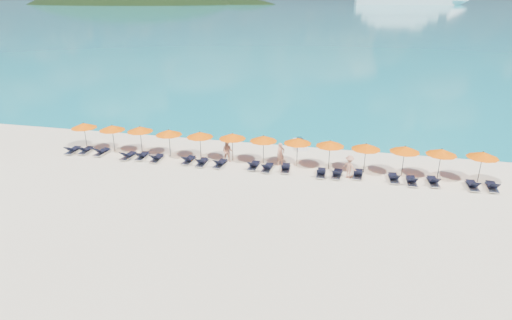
# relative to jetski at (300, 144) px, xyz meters

# --- Properties ---
(ground) EXTENTS (1400.00, 1400.00, 0.00)m
(ground) POSITION_rel_jetski_xyz_m (-2.27, -9.76, -0.32)
(ground) COLOR beige
(sea) EXTENTS (1600.00, 1300.00, 0.01)m
(sea) POSITION_rel_jetski_xyz_m (-2.27, 650.24, -0.31)
(sea) COLOR #1FA9B2
(sea) RESTS_ON ground
(headland_main) EXTENTS (374.00, 242.00, 126.50)m
(headland_main) POSITION_rel_jetski_xyz_m (-302.27, 530.24, -38.32)
(headland_main) COLOR black
(headland_main) RESTS_ON ground
(headland_small) EXTENTS (162.00, 126.00, 85.50)m
(headland_small) POSITION_rel_jetski_xyz_m (-152.27, 550.24, -35.32)
(headland_small) COLOR black
(headland_small) RESTS_ON ground
(sailboat_near) EXTENTS (5.97, 1.99, 10.94)m
(sailboat_near) POSITION_rel_jetski_xyz_m (109.45, 554.97, 0.81)
(sailboat_near) COLOR white
(sailboat_near) RESTS_ON ground
(jetski) EXTENTS (1.49, 2.29, 0.77)m
(jetski) POSITION_rel_jetski_xyz_m (0.00, 0.00, 0.00)
(jetski) COLOR white
(jetski) RESTS_ON ground
(beachgoer_a) EXTENTS (0.78, 0.75, 1.80)m
(beachgoer_a) POSITION_rel_jetski_xyz_m (-0.90, -4.43, 0.59)
(beachgoer_a) COLOR tan
(beachgoer_a) RESTS_ON ground
(beachgoer_b) EXTENTS (0.88, 0.56, 1.73)m
(beachgoer_b) POSITION_rel_jetski_xyz_m (-5.04, -4.62, 0.55)
(beachgoer_b) COLOR tan
(beachgoer_b) RESTS_ON ground
(beachgoer_c) EXTENTS (1.19, 0.94, 1.67)m
(beachgoer_c) POSITION_rel_jetski_xyz_m (4.23, -5.64, 0.52)
(beachgoer_c) COLOR tan
(beachgoer_c) RESTS_ON ground
(umbrella_0) EXTENTS (2.10, 2.10, 2.28)m
(umbrella_0) POSITION_rel_jetski_xyz_m (-17.56, -4.34, 1.70)
(umbrella_0) COLOR black
(umbrella_0) RESTS_ON ground
(umbrella_1) EXTENTS (2.10, 2.10, 2.28)m
(umbrella_1) POSITION_rel_jetski_xyz_m (-14.93, -4.38, 1.70)
(umbrella_1) COLOR black
(umbrella_1) RESTS_ON ground
(umbrella_2) EXTENTS (2.10, 2.10, 2.28)m
(umbrella_2) POSITION_rel_jetski_xyz_m (-12.54, -4.19, 1.70)
(umbrella_2) COLOR black
(umbrella_2) RESTS_ON ground
(umbrella_3) EXTENTS (2.10, 2.10, 2.28)m
(umbrella_3) POSITION_rel_jetski_xyz_m (-9.90, -4.47, 1.70)
(umbrella_3) COLOR black
(umbrella_3) RESTS_ON ground
(umbrella_4) EXTENTS (2.10, 2.10, 2.28)m
(umbrella_4) POSITION_rel_jetski_xyz_m (-7.30, -4.46, 1.70)
(umbrella_4) COLOR black
(umbrella_4) RESTS_ON ground
(umbrella_5) EXTENTS (2.10, 2.10, 2.28)m
(umbrella_5) POSITION_rel_jetski_xyz_m (-4.73, -4.27, 1.70)
(umbrella_5) COLOR black
(umbrella_5) RESTS_ON ground
(umbrella_6) EXTENTS (2.10, 2.10, 2.28)m
(umbrella_6) POSITION_rel_jetski_xyz_m (-2.28, -4.27, 1.70)
(umbrella_6) COLOR black
(umbrella_6) RESTS_ON ground
(umbrella_7) EXTENTS (2.10, 2.10, 2.28)m
(umbrella_7) POSITION_rel_jetski_xyz_m (0.32, -4.22, 1.70)
(umbrella_7) COLOR black
(umbrella_7) RESTS_ON ground
(umbrella_8) EXTENTS (2.10, 2.10, 2.28)m
(umbrella_8) POSITION_rel_jetski_xyz_m (2.72, -4.30, 1.70)
(umbrella_8) COLOR black
(umbrella_8) RESTS_ON ground
(umbrella_9) EXTENTS (2.10, 2.10, 2.28)m
(umbrella_9) POSITION_rel_jetski_xyz_m (5.28, -4.40, 1.70)
(umbrella_9) COLOR black
(umbrella_9) RESTS_ON ground
(umbrella_10) EXTENTS (2.10, 2.10, 2.28)m
(umbrella_10) POSITION_rel_jetski_xyz_m (7.94, -4.34, 1.70)
(umbrella_10) COLOR black
(umbrella_10) RESTS_ON ground
(umbrella_11) EXTENTS (2.10, 2.10, 2.28)m
(umbrella_11) POSITION_rel_jetski_xyz_m (10.36, -4.37, 1.70)
(umbrella_11) COLOR black
(umbrella_11) RESTS_ON ground
(umbrella_12) EXTENTS (2.10, 2.10, 2.28)m
(umbrella_12) POSITION_rel_jetski_xyz_m (13.00, -4.33, 1.70)
(umbrella_12) COLOR black
(umbrella_12) RESTS_ON ground
(lounger_0) EXTENTS (0.72, 1.73, 0.66)m
(lounger_0) POSITION_rel_jetski_xyz_m (-18.04, -5.58, -0.08)
(lounger_0) COLOR silver
(lounger_0) RESTS_ON ground
(lounger_1) EXTENTS (0.69, 1.72, 0.66)m
(lounger_1) POSITION_rel_jetski_xyz_m (-16.99, -5.35, -0.08)
(lounger_1) COLOR silver
(lounger_1) RESTS_ON ground
(lounger_2) EXTENTS (0.74, 1.74, 0.66)m
(lounger_2) POSITION_rel_jetski_xyz_m (-15.49, -5.40, -0.08)
(lounger_2) COLOR silver
(lounger_2) RESTS_ON ground
(lounger_3) EXTENTS (0.77, 1.75, 0.66)m
(lounger_3) POSITION_rel_jetski_xyz_m (-12.94, -5.73, -0.08)
(lounger_3) COLOR silver
(lounger_3) RESTS_ON ground
(lounger_4) EXTENTS (0.71, 1.73, 0.66)m
(lounger_4) POSITION_rel_jetski_xyz_m (-11.86, -5.50, -0.08)
(lounger_4) COLOR silver
(lounger_4) RESTS_ON ground
(lounger_5) EXTENTS (0.67, 1.72, 0.66)m
(lounger_5) POSITION_rel_jetski_xyz_m (-10.50, -5.71, -0.08)
(lounger_5) COLOR silver
(lounger_5) RESTS_ON ground
(lounger_6) EXTENTS (0.70, 1.73, 0.66)m
(lounger_6) POSITION_rel_jetski_xyz_m (-7.92, -5.52, -0.08)
(lounger_6) COLOR silver
(lounger_6) RESTS_ON ground
(lounger_7) EXTENTS (0.67, 1.72, 0.66)m
(lounger_7) POSITION_rel_jetski_xyz_m (-6.76, -5.72, -0.08)
(lounger_7) COLOR silver
(lounger_7) RESTS_ON ground
(lounger_8) EXTENTS (0.79, 1.75, 0.66)m
(lounger_8) POSITION_rel_jetski_xyz_m (-5.31, -5.65, -0.08)
(lounger_8) COLOR silver
(lounger_8) RESTS_ON ground
(lounger_9) EXTENTS (0.67, 1.72, 0.66)m
(lounger_9) POSITION_rel_jetski_xyz_m (-2.75, -5.46, -0.08)
(lounger_9) COLOR silver
(lounger_9) RESTS_ON ground
(lounger_10) EXTENTS (0.72, 1.73, 0.66)m
(lounger_10) POSITION_rel_jetski_xyz_m (-1.66, -5.65, -0.08)
(lounger_10) COLOR silver
(lounger_10) RESTS_ON ground
(lounger_11) EXTENTS (0.76, 1.74, 0.66)m
(lounger_11) POSITION_rel_jetski_xyz_m (-0.34, -5.42, -0.08)
(lounger_11) COLOR silver
(lounger_11) RESTS_ON ground
(lounger_12) EXTENTS (0.63, 1.70, 0.66)m
(lounger_12) POSITION_rel_jetski_xyz_m (2.29, -5.74, -0.08)
(lounger_12) COLOR silver
(lounger_12) RESTS_ON ground
(lounger_13) EXTENTS (0.77, 1.75, 0.66)m
(lounger_13) POSITION_rel_jetski_xyz_m (3.41, -5.69, -0.08)
(lounger_13) COLOR silver
(lounger_13) RESTS_ON ground
(lounger_14) EXTENTS (0.74, 1.74, 0.66)m
(lounger_14) POSITION_rel_jetski_xyz_m (4.88, -5.36, -0.08)
(lounger_14) COLOR silver
(lounger_14) RESTS_ON ground
(lounger_15) EXTENTS (0.75, 1.74, 0.66)m
(lounger_15) POSITION_rel_jetski_xyz_m (7.32, -5.51, -0.08)
(lounger_15) COLOR silver
(lounger_15) RESTS_ON ground
(lounger_16) EXTENTS (0.67, 1.72, 0.66)m
(lounger_16) POSITION_rel_jetski_xyz_m (8.47, -5.75, -0.08)
(lounger_16) COLOR silver
(lounger_16) RESTS_ON ground
(lounger_17) EXTENTS (0.74, 1.74, 0.66)m
(lounger_17) POSITION_rel_jetski_xyz_m (9.91, -5.49, -0.08)
(lounger_17) COLOR silver
(lounger_17) RESTS_ON ground
(lounger_18) EXTENTS (0.65, 1.71, 0.66)m
(lounger_18) POSITION_rel_jetski_xyz_m (12.38, -5.59, -0.08)
(lounger_18) COLOR silver
(lounger_18) RESTS_ON ground
(lounger_19) EXTENTS (0.72, 1.74, 0.66)m
(lounger_19) POSITION_rel_jetski_xyz_m (13.62, -5.50, -0.08)
(lounger_19) COLOR silver
(lounger_19) RESTS_ON ground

